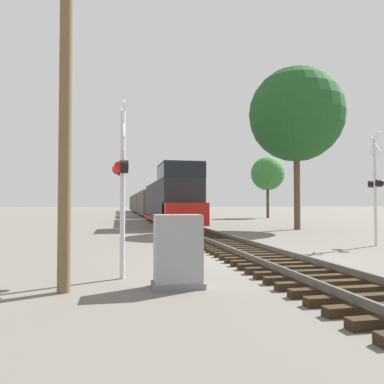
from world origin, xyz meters
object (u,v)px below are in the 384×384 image
at_px(relay_cabinet, 178,251).
at_px(tree_mid_background, 268,174).
at_px(utility_pole, 66,60).
at_px(crossing_signal_far, 376,184).
at_px(tree_far_right, 296,115).
at_px(freight_train, 147,203).
at_px(crossing_signal_near, 122,176).

xyz_separation_m(relay_cabinet, tree_mid_background, (16.95, 35.41, 4.69)).
distance_m(relay_cabinet, utility_pole, 4.54).
distance_m(crossing_signal_far, tree_mid_background, 30.48).
height_order(crossing_signal_far, tree_mid_background, tree_mid_background).
xyz_separation_m(crossing_signal_far, tree_far_right, (1.41, 9.73, 5.30)).
xyz_separation_m(freight_train, utility_pole, (-5.48, -48.68, 2.78)).
height_order(relay_cabinet, tree_mid_background, tree_mid_background).
height_order(crossing_signal_far, relay_cabinet, crossing_signal_far).
distance_m(crossing_signal_near, relay_cabinet, 2.35).
bearing_deg(crossing_signal_far, tree_mid_background, -1.51).
relative_size(crossing_signal_near, tree_mid_background, 0.55).
relative_size(utility_pole, tree_mid_background, 1.20).
bearing_deg(crossing_signal_near, freight_train, 171.07).
bearing_deg(tree_mid_background, tree_far_right, -107.40).
xyz_separation_m(freight_train, crossing_signal_far, (6.19, -42.68, 0.68)).
relative_size(freight_train, tree_far_right, 6.27).
relative_size(crossing_signal_near, tree_far_right, 0.37).
relative_size(freight_train, crossing_signal_far, 14.65).
bearing_deg(freight_train, crossing_signal_far, -81.74).
distance_m(utility_pole, tree_far_right, 20.71).
height_order(freight_train, crossing_signal_far, crossing_signal_far).
bearing_deg(relay_cabinet, utility_pole, 179.40).
relative_size(crossing_signal_near, utility_pole, 0.46).
bearing_deg(crossing_signal_far, tree_far_right, 4.70).
xyz_separation_m(utility_pole, tree_mid_background, (19.24, 35.38, 0.78)).
bearing_deg(relay_cabinet, crossing_signal_far, 32.72).
height_order(freight_train, utility_pole, utility_pole).
xyz_separation_m(crossing_signal_far, utility_pole, (-11.67, -6.00, 2.10)).
height_order(freight_train, crossing_signal_near, freight_train).
relative_size(crossing_signal_near, crossing_signal_far, 0.87).
height_order(freight_train, tree_mid_background, tree_mid_background).
bearing_deg(crossing_signal_near, crossing_signal_far, 110.97).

